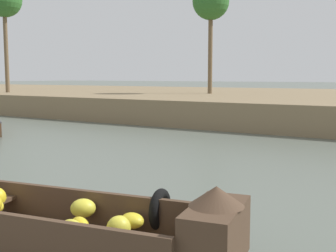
% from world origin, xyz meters
% --- Properties ---
extents(ground_plane, '(300.00, 300.00, 0.00)m').
position_xyz_m(ground_plane, '(0.00, 10.00, 0.00)').
color(ground_plane, '#596056').
extents(banana_boat, '(5.02, 2.33, 0.92)m').
position_xyz_m(banana_boat, '(0.54, 3.69, 0.32)').
color(banana_boat, '#473323').
rests_on(banana_boat, ground).
extents(palm_tree_near, '(2.00, 2.00, 5.99)m').
position_xyz_m(palm_tree_near, '(-6.24, 22.02, 5.97)').
color(palm_tree_near, brown).
rests_on(palm_tree_near, riverbank_strip).
extents(palm_tree_mid, '(2.05, 2.05, 6.42)m').
position_xyz_m(palm_tree_mid, '(-17.24, 17.26, 6.37)').
color(palm_tree_mid, brown).
rests_on(palm_tree_mid, riverbank_strip).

